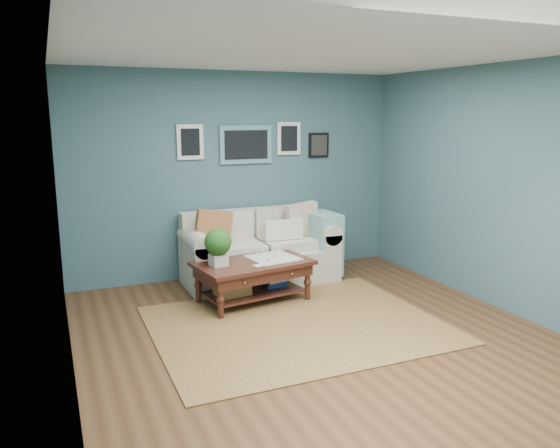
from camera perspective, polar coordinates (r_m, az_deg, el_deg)
room_shell at (r=5.09m, az=4.49°, el=2.43°), size 5.00×5.02×2.70m
area_rug at (r=5.75m, az=1.75°, el=-10.47°), size 2.90×2.32×0.01m
loveseat at (r=7.12m, az=-1.57°, el=-2.68°), size 1.99×0.90×1.02m
coffee_table at (r=6.29m, az=-3.42°, el=-4.73°), size 1.40×0.95×0.91m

